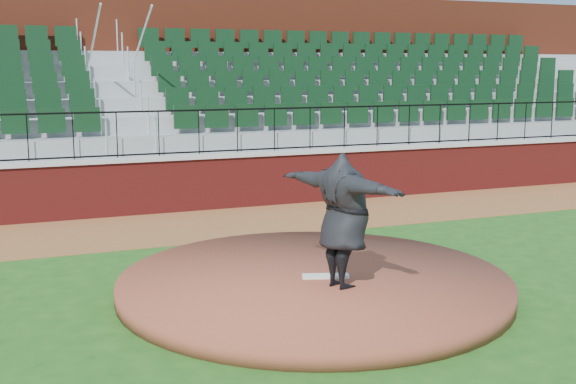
{
  "coord_description": "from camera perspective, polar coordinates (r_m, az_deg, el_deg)",
  "views": [
    {
      "loc": [
        -4.2,
        -9.04,
        3.27
      ],
      "look_at": [
        0.0,
        1.5,
        1.3
      ],
      "focal_mm": 45.03,
      "sensor_mm": 36.0,
      "label": 1
    }
  ],
  "objects": [
    {
      "name": "wall_cap",
      "position": [
        16.7,
        -7.01,
        2.83
      ],
      "size": [
        34.0,
        0.45,
        0.1
      ],
      "primitive_type": "cube",
      "color": "#B7B7B7",
      "rests_on": "field_wall"
    },
    {
      "name": "pitchers_mound",
      "position": [
        10.7,
        2.07,
        -7.24
      ],
      "size": [
        5.73,
        5.73,
        0.25
      ],
      "primitive_type": "cylinder",
      "color": "brown",
      "rests_on": "ground"
    },
    {
      "name": "pitcher",
      "position": [
        9.92,
        4.39,
        -2.28
      ],
      "size": [
        1.29,
        2.39,
        1.88
      ],
      "primitive_type": "imported",
      "rotation": [
        0.0,
        0.0,
        1.88
      ],
      "color": "black",
      "rests_on": "pitchers_mound"
    },
    {
      "name": "pitching_rubber",
      "position": [
        10.56,
        2.99,
        -6.65
      ],
      "size": [
        0.7,
        0.38,
        0.05
      ],
      "primitive_type": "cube",
      "rotation": [
        0.0,
        0.0,
        -0.33
      ],
      "color": "silver",
      "rests_on": "pitchers_mound"
    },
    {
      "name": "seating_stands",
      "position": [
        19.25,
        -9.17,
        6.84
      ],
      "size": [
        34.0,
        5.1,
        4.6
      ],
      "primitive_type": null,
      "color": "gray",
      "rests_on": "ground"
    },
    {
      "name": "field_wall",
      "position": [
        16.79,
        -6.97,
        0.63
      ],
      "size": [
        34.0,
        0.35,
        1.2
      ],
      "primitive_type": "cube",
      "color": "maroon",
      "rests_on": "ground"
    },
    {
      "name": "wall_railing",
      "position": [
        16.64,
        -7.05,
        4.71
      ],
      "size": [
        34.0,
        0.05,
        1.0
      ],
      "primitive_type": null,
      "color": "black",
      "rests_on": "wall_cap"
    },
    {
      "name": "concourse_wall",
      "position": [
        21.97,
        -10.82,
        8.32
      ],
      "size": [
        34.0,
        0.5,
        5.5
      ],
      "primitive_type": "cube",
      "color": "maroon",
      "rests_on": "ground"
    },
    {
      "name": "ground",
      "position": [
        10.49,
        3.07,
        -8.33
      ],
      "size": [
        90.0,
        90.0,
        0.0
      ],
      "primitive_type": "plane",
      "color": "#1D4B15",
      "rests_on": "ground"
    },
    {
      "name": "warning_track",
      "position": [
        15.38,
        -5.39,
        -2.44
      ],
      "size": [
        34.0,
        3.2,
        0.01
      ],
      "primitive_type": "cube",
      "color": "brown",
      "rests_on": "ground"
    }
  ]
}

